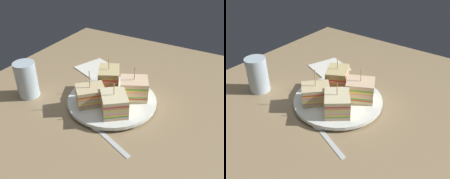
# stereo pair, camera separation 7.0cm
# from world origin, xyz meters

# --- Properties ---
(ground_plane) EXTENTS (0.99, 0.87, 0.02)m
(ground_plane) POSITION_xyz_m (0.00, 0.00, -0.01)
(ground_plane) COLOR #987F5A
(plate) EXTENTS (0.25, 0.25, 0.02)m
(plate) POSITION_xyz_m (0.00, 0.00, 0.01)
(plate) COLOR white
(plate) RESTS_ON ground_plane
(sandwich_wedge_0) EXTENTS (0.10, 0.10, 0.10)m
(sandwich_wedge_0) POSITION_xyz_m (0.05, -0.04, 0.04)
(sandwich_wedge_0) COLOR #DBC183
(sandwich_wedge_0) RESTS_ON plate
(sandwich_wedge_1) EXTENTS (0.10, 0.10, 0.09)m
(sandwich_wedge_1) POSITION_xyz_m (0.05, 0.03, 0.04)
(sandwich_wedge_1) COLOR #E2B58E
(sandwich_wedge_1) RESTS_ON plate
(sandwich_wedge_2) EXTENTS (0.09, 0.10, 0.10)m
(sandwich_wedge_2) POSITION_xyz_m (-0.04, 0.05, 0.05)
(sandwich_wedge_2) COLOR beige
(sandwich_wedge_2) RESTS_ON plate
(sandwich_wedge_3) EXTENTS (0.09, 0.09, 0.09)m
(sandwich_wedge_3) POSITION_xyz_m (-0.05, -0.04, 0.05)
(sandwich_wedge_3) COLOR beige
(sandwich_wedge_3) RESTS_ON plate
(chip_pile) EXTENTS (0.06, 0.06, 0.02)m
(chip_pile) POSITION_xyz_m (-0.01, 0.01, 0.03)
(chip_pile) COLOR #E6C77E
(chip_pile) RESTS_ON plate
(spoon) EXTENTS (0.07, 0.14, 0.01)m
(spoon) POSITION_xyz_m (0.12, 0.03, 0.00)
(spoon) COLOR silver
(spoon) RESTS_ON ground_plane
(napkin) EXTENTS (0.15, 0.15, 0.01)m
(napkin) POSITION_xyz_m (-0.16, -0.16, 0.00)
(napkin) COLOR white
(napkin) RESTS_ON ground_plane
(drinking_glass) EXTENTS (0.06, 0.06, 0.11)m
(drinking_glass) POSITION_xyz_m (0.09, -0.24, 0.05)
(drinking_glass) COLOR silver
(drinking_glass) RESTS_ON ground_plane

